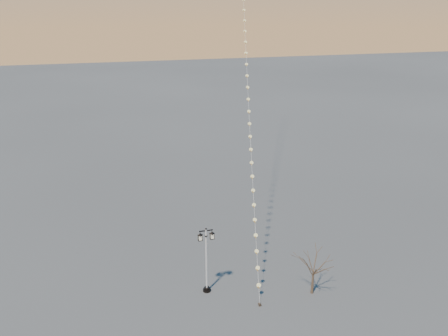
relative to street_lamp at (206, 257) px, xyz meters
name	(u,v)px	position (x,y,z in m)	size (l,w,h in m)	color
ground	(228,312)	(0.93, -2.90, -3.03)	(300.00, 300.00, 0.00)	#474747
street_lamp	(206,257)	(0.00, 0.00, 0.00)	(1.39, 0.61, 5.48)	black
bare_tree	(314,265)	(7.80, -2.39, -0.55)	(2.16, 2.16, 3.58)	#4B3929
kite_train	(247,42)	(8.30, 16.54, 14.34)	(10.46, 39.34, 34.92)	#30251B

